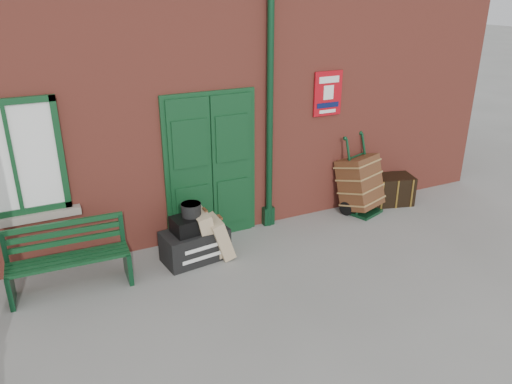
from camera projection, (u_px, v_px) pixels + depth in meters
ground at (274, 276)px, 6.73m from camera, size 80.00×80.00×0.00m
station_building at (183, 75)px, 8.80m from camera, size 10.30×4.30×4.36m
bench at (68, 256)px, 6.32m from camera, size 1.49×0.52×0.91m
houdini_trunk at (195, 245)px, 7.06m from camera, size 0.96×0.61×0.45m
strongbox at (191, 224)px, 6.91m from camera, size 0.54×0.42×0.23m
hatbox at (191, 210)px, 6.87m from camera, size 0.30×0.30×0.18m
suitcase_back at (205, 233)px, 7.10m from camera, size 0.33×0.50×0.72m
suitcase_front at (219, 237)px, 7.11m from camera, size 0.35×0.45×0.62m
porter_trolley at (360, 184)px, 8.47m from camera, size 0.82×0.86×1.31m
dark_trunk at (391, 190)px, 8.88m from camera, size 0.81×0.63×0.51m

